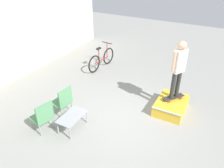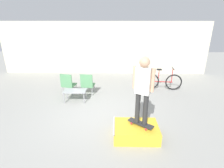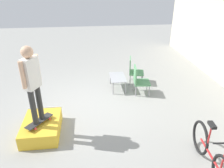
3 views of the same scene
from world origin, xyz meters
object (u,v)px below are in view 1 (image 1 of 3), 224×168
skate_ramp_box (171,105)px  coffee_table (72,117)px  patio_chair_right (63,100)px  skateboard_on_ramp (173,97)px  patio_chair_left (43,116)px  person_skater (179,65)px  bicycle (102,59)px

skate_ramp_box → coffee_table: (-2.20, 2.23, 0.21)m
skate_ramp_box → patio_chair_right: size_ratio=1.32×
skateboard_on_ramp → patio_chair_left: patio_chair_left is taller
coffee_table → patio_chair_left: (-0.44, 0.66, 0.11)m
skateboard_on_ramp → person_skater: (0.00, 0.00, 1.11)m
skateboard_on_ramp → patio_chair_right: size_ratio=0.74×
skateboard_on_ramp → bicycle: bicycle is taller
patio_chair_left → patio_chair_right: (0.85, -0.00, 0.00)m
patio_chair_left → bicycle: 4.29m
person_skater → patio_chair_right: 3.62m
bicycle → skate_ramp_box: bearing=-108.4°
patio_chair_right → skateboard_on_ramp: bearing=129.4°
person_skater → patio_chair_left: person_skater is taller
skate_ramp_box → patio_chair_left: (-2.64, 2.89, 0.33)m
coffee_table → patio_chair_right: bearing=58.1°
patio_chair_left → bicycle: size_ratio=0.53×
coffee_table → patio_chair_right: patio_chair_right is taller
skateboard_on_ramp → patio_chair_right: 3.47m
skate_ramp_box → bicycle: size_ratio=0.71×
skateboard_on_ramp → bicycle: size_ratio=0.40×
skateboard_on_ramp → person_skater: person_skater is taller
skate_ramp_box → coffee_table: 3.14m
skate_ramp_box → patio_chair_left: 3.93m
person_skater → bicycle: bearing=95.7°
coffee_table → bicycle: (3.79, 1.32, 0.01)m
person_skater → coffee_table: bearing=164.3°
person_skater → patio_chair_right: size_ratio=1.93×
skateboard_on_ramp → person_skater: size_ratio=0.38×
skate_ramp_box → person_skater: (0.12, -0.01, 1.37)m
coffee_table → skateboard_on_ramp: bearing=-44.0°
coffee_table → patio_chair_left: size_ratio=0.93×
skateboard_on_ramp → patio_chair_left: size_ratio=0.74×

